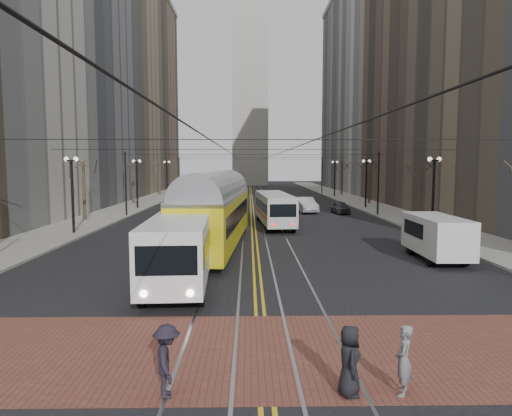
{
  "coord_description": "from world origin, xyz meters",
  "views": [
    {
      "loc": [
        -0.4,
        -16.51,
        5.3
      ],
      "look_at": [
        -0.01,
        7.53,
        3.0
      ],
      "focal_mm": 32.0,
      "sensor_mm": 36.0,
      "label": 1
    }
  ],
  "objects_px": {
    "cargo_van": "(436,238)",
    "pedestrian_a": "(349,361)",
    "sedan_grey": "(340,207)",
    "sedan_silver": "(305,205)",
    "pedestrian_b": "(404,360)",
    "transit_bus": "(184,245)",
    "rear_bus": "(274,210)",
    "clock_tower": "(250,43)",
    "streetcar": "(216,218)",
    "pedestrian_d": "(167,361)"
  },
  "relations": [
    {
      "from": "cargo_van",
      "to": "pedestrian_a",
      "type": "bearing_deg",
      "value": -117.93
    },
    {
      "from": "sedan_grey",
      "to": "cargo_van",
      "type": "bearing_deg",
      "value": -90.52
    },
    {
      "from": "cargo_van",
      "to": "sedan_silver",
      "type": "relative_size",
      "value": 1.08
    },
    {
      "from": "pedestrian_a",
      "to": "pedestrian_b",
      "type": "height_order",
      "value": "pedestrian_b"
    },
    {
      "from": "transit_bus",
      "to": "pedestrian_b",
      "type": "distance_m",
      "value": 13.26
    },
    {
      "from": "rear_bus",
      "to": "pedestrian_b",
      "type": "relative_size",
      "value": 6.56
    },
    {
      "from": "clock_tower",
      "to": "transit_bus",
      "type": "relative_size",
      "value": 5.51
    },
    {
      "from": "pedestrian_b",
      "to": "sedan_grey",
      "type": "bearing_deg",
      "value": -167.26
    },
    {
      "from": "sedan_silver",
      "to": "streetcar",
      "type": "bearing_deg",
      "value": -120.1
    },
    {
      "from": "pedestrian_b",
      "to": "pedestrian_d",
      "type": "relative_size",
      "value": 0.97
    },
    {
      "from": "transit_bus",
      "to": "streetcar",
      "type": "height_order",
      "value": "streetcar"
    },
    {
      "from": "streetcar",
      "to": "rear_bus",
      "type": "distance_m",
      "value": 10.98
    },
    {
      "from": "pedestrian_d",
      "to": "streetcar",
      "type": "bearing_deg",
      "value": -12.19
    },
    {
      "from": "cargo_van",
      "to": "pedestrian_a",
      "type": "xyz_separation_m",
      "value": [
        -8.1,
        -14.78,
        -0.39
      ]
    },
    {
      "from": "streetcar",
      "to": "cargo_van",
      "type": "bearing_deg",
      "value": -14.87
    },
    {
      "from": "sedan_grey",
      "to": "pedestrian_a",
      "type": "distance_m",
      "value": 39.86
    },
    {
      "from": "clock_tower",
      "to": "streetcar",
      "type": "bearing_deg",
      "value": -91.6
    },
    {
      "from": "clock_tower",
      "to": "streetcar",
      "type": "height_order",
      "value": "clock_tower"
    },
    {
      "from": "cargo_van",
      "to": "pedestrian_a",
      "type": "height_order",
      "value": "cargo_van"
    },
    {
      "from": "pedestrian_b",
      "to": "pedestrian_d",
      "type": "height_order",
      "value": "pedestrian_d"
    },
    {
      "from": "rear_bus",
      "to": "sedan_grey",
      "type": "height_order",
      "value": "rear_bus"
    },
    {
      "from": "rear_bus",
      "to": "sedan_silver",
      "type": "distance_m",
      "value": 11.83
    },
    {
      "from": "cargo_van",
      "to": "streetcar",
      "type": "bearing_deg",
      "value": 162.03
    },
    {
      "from": "rear_bus",
      "to": "pedestrian_b",
      "type": "bearing_deg",
      "value": -91.28
    },
    {
      "from": "transit_bus",
      "to": "sedan_grey",
      "type": "height_order",
      "value": "transit_bus"
    },
    {
      "from": "clock_tower",
      "to": "cargo_van",
      "type": "relative_size",
      "value": 11.95
    },
    {
      "from": "clock_tower",
      "to": "sedan_silver",
      "type": "distance_m",
      "value": 77.0
    },
    {
      "from": "cargo_van",
      "to": "pedestrian_b",
      "type": "height_order",
      "value": "cargo_van"
    },
    {
      "from": "transit_bus",
      "to": "sedan_grey",
      "type": "distance_m",
      "value": 30.61
    },
    {
      "from": "transit_bus",
      "to": "pedestrian_b",
      "type": "height_order",
      "value": "transit_bus"
    },
    {
      "from": "clock_tower",
      "to": "pedestrian_a",
      "type": "height_order",
      "value": "clock_tower"
    },
    {
      "from": "rear_bus",
      "to": "cargo_van",
      "type": "relative_size",
      "value": 1.94
    },
    {
      "from": "sedan_grey",
      "to": "sedan_silver",
      "type": "relative_size",
      "value": 0.77
    },
    {
      "from": "sedan_grey",
      "to": "pedestrian_b",
      "type": "distance_m",
      "value": 39.64
    },
    {
      "from": "clock_tower",
      "to": "streetcar",
      "type": "distance_m",
      "value": 95.77
    },
    {
      "from": "transit_bus",
      "to": "sedan_silver",
      "type": "bearing_deg",
      "value": 69.5
    },
    {
      "from": "cargo_van",
      "to": "pedestrian_a",
      "type": "relative_size",
      "value": 3.39
    },
    {
      "from": "pedestrian_a",
      "to": "pedestrian_d",
      "type": "relative_size",
      "value": 0.97
    },
    {
      "from": "pedestrian_d",
      "to": "rear_bus",
      "type": "bearing_deg",
      "value": -20.84
    },
    {
      "from": "rear_bus",
      "to": "sedan_grey",
      "type": "xyz_separation_m",
      "value": [
        7.76,
        9.99,
        -0.73
      ]
    },
    {
      "from": "pedestrian_a",
      "to": "pedestrian_d",
      "type": "bearing_deg",
      "value": 89.51
    },
    {
      "from": "sedan_silver",
      "to": "cargo_van",
      "type": "bearing_deg",
      "value": -89.32
    },
    {
      "from": "pedestrian_b",
      "to": "pedestrian_d",
      "type": "bearing_deg",
      "value": -67.96
    },
    {
      "from": "sedan_silver",
      "to": "sedan_grey",
      "type": "bearing_deg",
      "value": -25.22
    },
    {
      "from": "sedan_silver",
      "to": "pedestrian_a",
      "type": "bearing_deg",
      "value": -104.19
    },
    {
      "from": "pedestrian_b",
      "to": "pedestrian_d",
      "type": "xyz_separation_m",
      "value": [
        -5.41,
        0.0,
        0.02
      ]
    },
    {
      "from": "clock_tower",
      "to": "cargo_van",
      "type": "xyz_separation_m",
      "value": [
        10.0,
        -93.71,
        -34.74
      ]
    },
    {
      "from": "rear_bus",
      "to": "pedestrian_d",
      "type": "relative_size",
      "value": 6.39
    },
    {
      "from": "streetcar",
      "to": "pedestrian_d",
      "type": "xyz_separation_m",
      "value": [
        0.23,
        -19.03,
        -1.01
      ]
    },
    {
      "from": "transit_bus",
      "to": "sedan_grey",
      "type": "relative_size",
      "value": 3.06
    }
  ]
}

